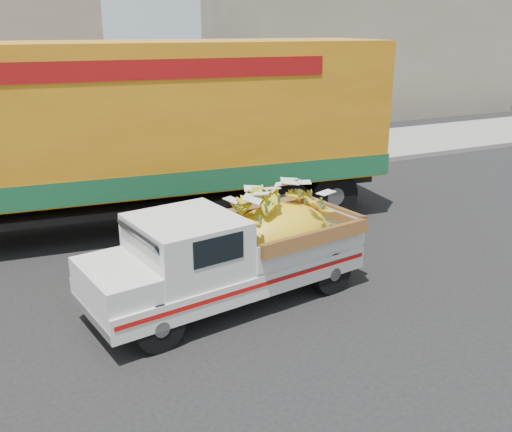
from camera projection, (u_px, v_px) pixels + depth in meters
name	position (u px, v px, depth m)	size (l,w,h in m)	color
ground	(210.00, 292.00, 9.23)	(100.00, 100.00, 0.00)	black
curb	(119.00, 193.00, 14.39)	(60.00, 0.25, 0.15)	gray
sidewalk	(101.00, 174.00, 16.17)	(60.00, 4.00, 0.14)	gray
building_right	(363.00, 49.00, 26.99)	(14.00, 6.00, 6.00)	gray
pickup_truck	(245.00, 249.00, 8.82)	(4.49, 2.19, 1.51)	black
semi_trailer	(103.00, 130.00, 11.34)	(12.04, 3.71, 3.80)	black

